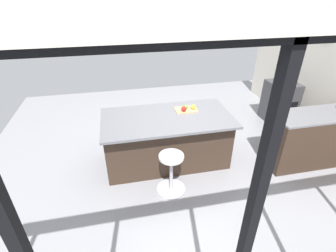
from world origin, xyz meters
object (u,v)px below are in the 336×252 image
object	(u,v)px
oven_range	(280,102)
kitchen_island	(167,139)
stool_by_window	(171,174)
apple_green	(186,107)
cutting_board	(186,110)
apple_yellow	(193,107)
apple_red	(184,109)

from	to	relation	value
oven_range	kitchen_island	xyz separation A→B (m)	(2.79, 0.99, 0.01)
stool_by_window	apple_green	xyz separation A→B (m)	(-0.44, -0.87, 0.66)
oven_range	stool_by_window	distance (m)	3.35
stool_by_window	cutting_board	distance (m)	1.13
stool_by_window	apple_yellow	world-z (taller)	apple_yellow
stool_by_window	apple_red	size ratio (longest dim) A/B	7.44
stool_by_window	cutting_board	bearing A→B (deg)	-117.39
kitchen_island	apple_green	world-z (taller)	apple_green
kitchen_island	stool_by_window	size ratio (longest dim) A/B	3.20
kitchen_island	stool_by_window	xyz separation A→B (m)	(0.08, 0.72, -0.15)
oven_range	apple_yellow	size ratio (longest dim) A/B	10.94
oven_range	apple_red	bearing A→B (deg)	20.51
kitchen_island	apple_yellow	world-z (taller)	apple_yellow
apple_red	apple_green	bearing A→B (deg)	-123.48
oven_range	apple_yellow	distance (m)	2.53
kitchen_island	apple_red	xyz separation A→B (m)	(-0.30, -0.06, 0.51)
oven_range	kitchen_island	bearing A→B (deg)	19.59
apple_red	apple_yellow	xyz separation A→B (m)	(-0.18, -0.05, -0.00)
kitchen_island	cutting_board	distance (m)	0.59
apple_green	apple_red	bearing A→B (deg)	56.52
kitchen_island	apple_yellow	bearing A→B (deg)	-166.96
stool_by_window	apple_yellow	xyz separation A→B (m)	(-0.56, -0.83, 0.66)
apple_green	apple_yellow	bearing A→B (deg)	163.15
cutting_board	stool_by_window	bearing A→B (deg)	62.61
kitchen_island	apple_yellow	distance (m)	0.70
cutting_board	apple_yellow	xyz separation A→B (m)	(-0.12, 0.02, 0.05)
oven_range	apple_yellow	xyz separation A→B (m)	(2.32, 0.88, 0.52)
stool_by_window	cutting_board	size ratio (longest dim) A/B	1.81
kitchen_island	stool_by_window	distance (m)	0.74
oven_range	apple_red	size ratio (longest dim) A/B	10.28
kitchen_island	apple_green	distance (m)	0.63
kitchen_island	oven_range	bearing A→B (deg)	-160.41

